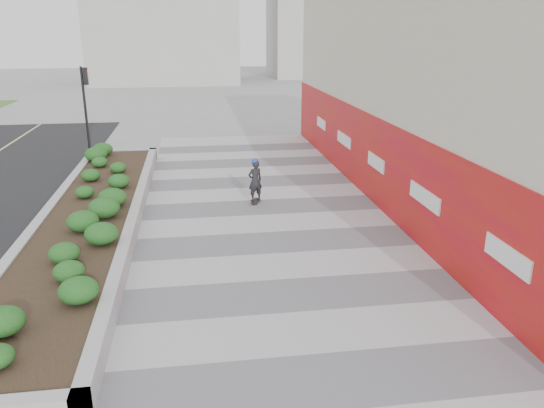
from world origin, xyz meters
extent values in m
plane|color=gray|center=(0.00, 0.00, 0.00)|extent=(160.00, 160.00, 0.00)
cube|color=#A8A8AD|center=(0.00, 3.00, 0.01)|extent=(8.00, 36.00, 0.01)
cube|color=beige|center=(7.00, 9.00, 4.00)|extent=(6.00, 24.00, 8.00)
cube|color=#B8260E|center=(4.02, 9.00, 1.50)|extent=(0.12, 24.00, 3.00)
cube|color=#9E9EA0|center=(-5.50, 15.85, 0.28)|extent=(3.00, 0.30, 0.55)
cube|color=#9E9EA0|center=(-6.85, 7.00, 0.28)|extent=(0.30, 18.00, 0.55)
cube|color=#9E9EA0|center=(-4.15, 7.00, 0.28)|extent=(0.30, 18.00, 0.55)
cube|color=#2D2116|center=(-5.50, 7.00, 0.25)|extent=(2.40, 17.40, 0.50)
cylinder|color=black|center=(-7.30, 17.50, 2.10)|extent=(0.12, 0.12, 4.20)
cube|color=black|center=(-7.12, 17.50, 3.75)|extent=(0.18, 0.28, 0.80)
cylinder|color=#595654|center=(0.50, 3.00, 0.00)|extent=(0.44, 0.44, 0.01)
cube|color=black|center=(-0.17, 8.73, 0.07)|extent=(0.42, 0.75, 0.02)
imported|color=black|center=(-0.17, 8.73, 0.81)|extent=(0.63, 0.53, 1.47)
sphere|color=blue|center=(-0.17, 8.73, 1.51)|extent=(0.23, 0.23, 0.23)
camera|label=1|loc=(-2.21, -9.01, 5.87)|focal=35.00mm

